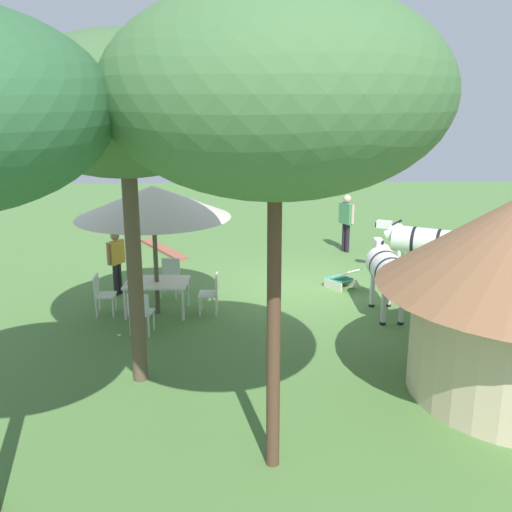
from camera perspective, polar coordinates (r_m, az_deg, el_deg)
ground_plane at (r=15.01m, az=4.51°, el=-3.04°), size 36.00×36.00×0.00m
shade_umbrella at (r=12.78m, az=-9.91°, el=5.18°), size 3.32×3.32×2.86m
patio_dining_table at (r=13.23m, az=-9.53°, el=-2.76°), size 1.40×1.04×0.74m
patio_chair_west_end at (r=13.13m, az=-4.25°, el=-3.37°), size 0.43×0.45×0.90m
patio_chair_near_hut at (r=14.40m, az=-8.28°, el=-1.78°), size 0.49×0.47×0.90m
patio_chair_east_end at (r=13.45m, az=-14.68°, el=-3.39°), size 0.44×0.46×0.90m
patio_chair_near_lawn at (r=12.19m, az=-11.11°, el=-5.16°), size 0.50×0.48×0.90m
guest_beside_umbrella at (r=14.58m, az=-13.34°, el=-0.10°), size 0.38×0.50×1.57m
standing_watcher at (r=18.27m, az=8.73°, el=3.67°), size 0.44×0.56×1.78m
striped_lounge_chair at (r=15.01m, az=8.31°, el=-2.16°), size 0.90×0.98×0.58m
zebra_nearest_camera at (r=15.97m, az=15.87°, el=1.33°), size 2.11×1.41×1.55m
zebra_by_umbrella at (r=13.18m, az=12.57°, el=-1.33°), size 0.71×2.12×1.57m
acacia_tree_far_lawn at (r=6.84m, az=1.91°, el=15.32°), size 3.93×3.93×5.93m
acacia_tree_left_background at (r=9.45m, az=-12.51°, el=13.95°), size 3.66×3.66×5.68m
brick_patio_kerb at (r=18.68m, az=-8.95°, el=0.68°), size 1.76×2.58×0.08m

